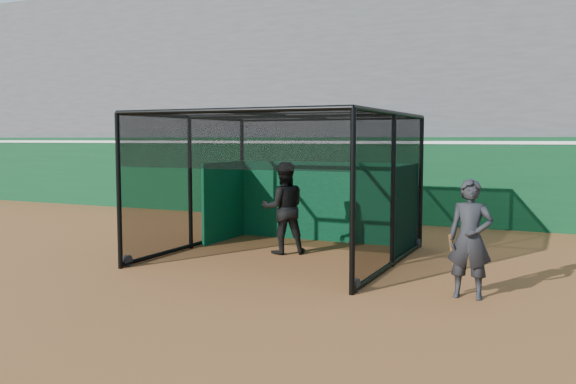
% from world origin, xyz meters
% --- Properties ---
extents(ground, '(120.00, 120.00, 0.00)m').
position_xyz_m(ground, '(0.00, 0.00, 0.00)').
color(ground, brown).
rests_on(ground, ground).
extents(outfield_wall, '(50.00, 0.50, 2.50)m').
position_xyz_m(outfield_wall, '(0.00, 8.50, 1.29)').
color(outfield_wall, '#0A391B').
rests_on(outfield_wall, ground).
extents(grandstand, '(50.00, 7.85, 8.95)m').
position_xyz_m(grandstand, '(0.00, 12.27, 4.48)').
color(grandstand, '#4C4C4F').
rests_on(grandstand, ground).
extents(batting_cage, '(4.71, 4.81, 2.94)m').
position_xyz_m(batting_cage, '(0.06, 2.43, 1.46)').
color(batting_cage, black).
rests_on(batting_cage, ground).
extents(batter, '(1.21, 1.15, 1.96)m').
position_xyz_m(batter, '(-0.10, 2.75, 0.98)').
color(batter, black).
rests_on(batter, ground).
extents(on_deck_player, '(0.68, 0.46, 1.84)m').
position_xyz_m(on_deck_player, '(4.07, 0.65, 0.92)').
color(on_deck_player, black).
rests_on(on_deck_player, ground).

